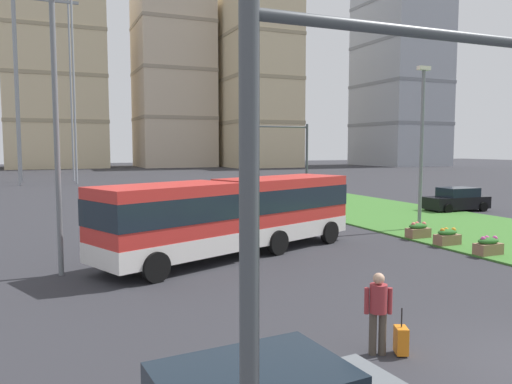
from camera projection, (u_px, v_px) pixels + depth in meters
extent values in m
cube|color=red|center=(282.00, 206.00, 22.02)|extent=(6.50, 4.53, 2.55)
cube|color=silver|center=(282.00, 227.00, 22.10)|extent=(6.52, 4.56, 0.70)
cube|color=#19232D|center=(282.00, 197.00, 21.98)|extent=(6.55, 4.58, 0.90)
cube|color=red|center=(166.00, 221.00, 17.73)|extent=(5.76, 4.28, 2.55)
cube|color=silver|center=(166.00, 247.00, 17.81)|extent=(5.79, 4.31, 0.70)
cube|color=#19232D|center=(166.00, 209.00, 17.69)|extent=(5.81, 4.33, 0.90)
cylinder|color=#383838|center=(231.00, 213.00, 19.92)|extent=(2.40, 2.40, 2.45)
cylinder|color=black|center=(288.00, 226.00, 24.28)|extent=(1.03, 0.63, 1.00)
cylinder|color=black|center=(330.00, 232.00, 22.51)|extent=(1.03, 0.63, 1.00)
cylinder|color=black|center=(236.00, 235.00, 21.90)|extent=(1.03, 0.63, 1.00)
cylinder|color=black|center=(278.00, 243.00, 20.13)|extent=(1.03, 0.63, 1.00)
cylinder|color=black|center=(115.00, 255.00, 17.80)|extent=(1.03, 0.64, 1.00)
cylinder|color=black|center=(156.00, 267.00, 16.04)|extent=(1.03, 0.64, 1.00)
sphere|color=#F9EFC6|center=(310.00, 218.00, 24.86)|extent=(0.24, 0.24, 0.24)
sphere|color=#F9EFC6|center=(339.00, 222.00, 23.58)|extent=(0.24, 0.24, 0.24)
cube|color=black|center=(456.00, 203.00, 33.78)|extent=(4.44, 1.89, 0.80)
cube|color=black|center=(458.00, 192.00, 33.78)|extent=(2.41, 1.73, 0.60)
cylinder|color=black|center=(448.00, 209.00, 32.42)|extent=(0.64, 0.23, 0.64)
cylinder|color=black|center=(429.00, 206.00, 34.08)|extent=(0.64, 0.23, 0.64)
cylinder|color=black|center=(483.00, 207.00, 33.53)|extent=(0.64, 0.23, 0.64)
cylinder|color=black|center=(463.00, 204.00, 35.20)|extent=(0.64, 0.23, 0.64)
cylinder|color=#4C4238|center=(382.00, 334.00, 10.48)|extent=(0.16, 0.16, 0.90)
cylinder|color=#4C4238|center=(373.00, 334.00, 10.48)|extent=(0.16, 0.16, 0.90)
cylinder|color=maroon|center=(378.00, 298.00, 10.41)|extent=(0.36, 0.36, 0.60)
sphere|color=tan|center=(379.00, 279.00, 10.37)|extent=(0.24, 0.24, 0.24)
cylinder|color=maroon|center=(390.00, 301.00, 10.41)|extent=(0.10, 0.10, 0.55)
cylinder|color=maroon|center=(367.00, 301.00, 10.42)|extent=(0.10, 0.10, 0.55)
cube|color=orange|center=(401.00, 340.00, 10.48)|extent=(0.37, 0.43, 0.56)
cylinder|color=black|center=(402.00, 317.00, 10.44)|extent=(0.03, 0.03, 0.40)
cube|color=#937051|center=(488.00, 249.00, 19.88)|extent=(1.10, 0.56, 0.44)
ellipsoid|color=#2D6B28|center=(488.00, 241.00, 19.85)|extent=(0.99, 0.50, 0.28)
sphere|color=#D14C99|center=(483.00, 239.00, 19.73)|extent=(0.20, 0.20, 0.20)
sphere|color=#D14C99|center=(487.00, 238.00, 19.92)|extent=(0.20, 0.20, 0.20)
sphere|color=#D14C99|center=(495.00, 238.00, 19.90)|extent=(0.20, 0.20, 0.20)
cube|color=#937051|center=(447.00, 239.00, 21.88)|extent=(1.10, 0.56, 0.44)
ellipsoid|color=#2D6B28|center=(447.00, 232.00, 21.85)|extent=(0.99, 0.50, 0.28)
sphere|color=orange|center=(443.00, 230.00, 21.74)|extent=(0.20, 0.20, 0.20)
sphere|color=orange|center=(446.00, 230.00, 21.92)|extent=(0.20, 0.20, 0.20)
sphere|color=orange|center=(454.00, 230.00, 21.90)|extent=(0.20, 0.20, 0.20)
cube|color=#937051|center=(418.00, 233.00, 23.58)|extent=(1.10, 0.56, 0.44)
ellipsoid|color=#2D6B28|center=(418.00, 226.00, 23.55)|extent=(0.99, 0.50, 0.28)
sphere|color=#EF7566|center=(414.00, 224.00, 23.43)|extent=(0.20, 0.20, 0.20)
sphere|color=#EF7566|center=(417.00, 224.00, 23.61)|extent=(0.20, 0.20, 0.20)
sphere|color=#EF7566|center=(424.00, 224.00, 23.59)|extent=(0.20, 0.20, 0.20)
cylinder|color=#474C51|center=(249.00, 344.00, 4.00)|extent=(0.16, 0.16, 5.54)
cylinder|color=#474C51|center=(450.00, 36.00, 4.54)|extent=(3.92, 0.10, 0.10)
cylinder|color=#474C51|center=(307.00, 169.00, 32.46)|extent=(0.16, 0.16, 5.77)
cylinder|color=#474C51|center=(277.00, 127.00, 31.38)|extent=(4.30, 0.10, 0.10)
cube|color=black|center=(249.00, 130.00, 30.68)|extent=(0.28, 0.28, 0.80)
sphere|color=red|center=(249.00, 125.00, 30.66)|extent=(0.16, 0.16, 0.16)
sphere|color=yellow|center=(249.00, 130.00, 30.68)|extent=(0.16, 0.16, 0.16)
sphere|color=green|center=(249.00, 134.00, 30.70)|extent=(0.16, 0.16, 0.16)
cylinder|color=slate|center=(57.00, 136.00, 16.57)|extent=(0.18, 0.18, 9.34)
cylinder|color=slate|center=(421.00, 151.00, 25.90)|extent=(0.18, 0.18, 8.20)
cube|color=white|center=(424.00, 68.00, 25.52)|extent=(0.70, 0.28, 0.20)
cube|color=beige|center=(55.00, 81.00, 102.67)|extent=(18.90, 18.30, 35.47)
cube|color=#9C8D6E|center=(56.00, 123.00, 103.44)|extent=(19.10, 18.50, 0.70)
cube|color=#9C8D6E|center=(55.00, 79.00, 102.64)|extent=(19.10, 18.50, 0.70)
cube|color=#9C8D6E|center=(53.00, 34.00, 101.84)|extent=(19.10, 18.50, 0.70)
cube|color=#C6B299|center=(173.00, 74.00, 107.58)|extent=(15.26, 15.27, 39.44)
cube|color=gray|center=(174.00, 119.00, 108.44)|extent=(15.46, 15.47, 0.70)
cube|color=gray|center=(173.00, 73.00, 107.55)|extent=(15.46, 15.47, 0.70)
cube|color=gray|center=(172.00, 25.00, 106.66)|extent=(15.46, 15.47, 0.70)
cube|color=beige|center=(254.00, 84.00, 108.15)|extent=(14.53, 19.97, 35.57)
cube|color=#9C8D6E|center=(254.00, 124.00, 108.93)|extent=(14.73, 20.17, 0.70)
cube|color=#9C8D6E|center=(254.00, 82.00, 108.12)|extent=(14.73, 20.17, 0.70)
cube|color=#9C8D6E|center=(253.00, 40.00, 107.32)|extent=(14.73, 20.17, 0.70)
cube|color=#9EA3AD|center=(401.00, 46.00, 113.52)|extent=(15.12, 18.62, 53.72)
cube|color=gray|center=(399.00, 125.00, 115.11)|extent=(15.32, 18.82, 0.70)
cube|color=gray|center=(400.00, 85.00, 114.30)|extent=(15.32, 18.82, 0.70)
cube|color=gray|center=(401.00, 45.00, 113.49)|extent=(15.32, 18.82, 0.70)
cube|color=gray|center=(402.00, 4.00, 112.68)|extent=(15.32, 18.82, 0.70)
cylinder|color=gray|center=(70.00, 50.00, 62.20)|extent=(0.24, 0.24, 32.38)
cylinder|color=gray|center=(16.00, 47.00, 59.86)|extent=(0.24, 0.24, 32.38)
cylinder|color=gray|center=(72.00, 41.00, 56.71)|extent=(0.24, 0.24, 32.38)
cylinder|color=gray|center=(14.00, 37.00, 54.37)|extent=(0.24, 0.24, 32.38)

